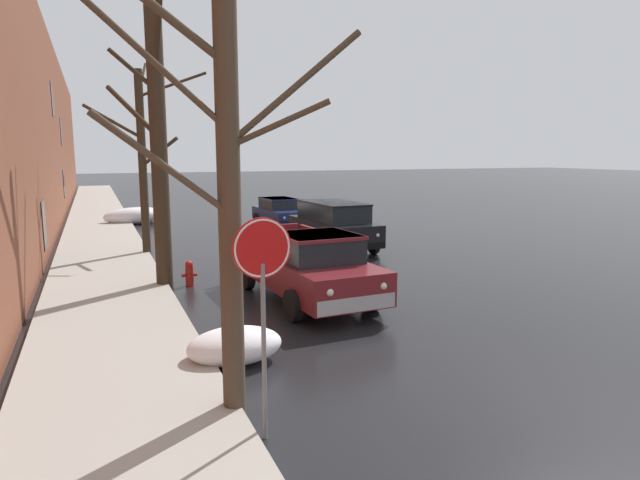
# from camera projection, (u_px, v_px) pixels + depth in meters

# --- Properties ---
(ground_plane) EXTENTS (200.00, 200.00, 0.00)m
(ground_plane) POSITION_uv_depth(u_px,v_px,m) (561.00, 401.00, 8.04)
(ground_plane) COLOR black
(left_sidewalk_slab) EXTENTS (3.09, 80.00, 0.14)m
(left_sidewalk_slab) POSITION_uv_depth(u_px,v_px,m) (101.00, 241.00, 22.13)
(left_sidewalk_slab) COLOR #A8A399
(left_sidewalk_slab) RESTS_ON ground
(brick_townhouse_facade) EXTENTS (0.63, 80.00, 9.50)m
(brick_townhouse_facade) POSITION_uv_depth(u_px,v_px,m) (36.00, 123.00, 20.62)
(brick_townhouse_facade) COLOR brown
(brick_townhouse_facade) RESTS_ON ground
(snow_bank_near_corner_left) EXTENTS (2.97, 1.25, 0.78)m
(snow_bank_near_corner_left) POSITION_uv_depth(u_px,v_px,m) (138.00, 215.00, 28.97)
(snow_bank_near_corner_left) COLOR white
(snow_bank_near_corner_left) RESTS_ON ground
(snow_bank_along_left_kerb) EXTENTS (2.09, 0.95, 0.76)m
(snow_bank_along_left_kerb) POSITION_uv_depth(u_px,v_px,m) (290.00, 211.00, 30.70)
(snow_bank_along_left_kerb) COLOR white
(snow_bank_along_left_kerb) RESTS_ON ground
(snow_bank_mid_block_left) EXTENTS (2.72, 1.02, 0.83)m
(snow_bank_mid_block_left) POSITION_uv_depth(u_px,v_px,m) (132.00, 217.00, 27.82)
(snow_bank_mid_block_left) COLOR white
(snow_bank_mid_block_left) RESTS_ON ground
(snow_bank_near_corner_right) EXTENTS (2.39, 1.40, 0.81)m
(snow_bank_near_corner_right) POSITION_uv_depth(u_px,v_px,m) (324.00, 219.00, 26.76)
(snow_bank_near_corner_right) COLOR white
(snow_bank_near_corner_right) RESTS_ON ground
(snow_bank_along_right_kerb) EXTENTS (1.67, 1.05, 0.64)m
(snow_bank_along_right_kerb) POSITION_uv_depth(u_px,v_px,m) (233.00, 345.00, 9.47)
(snow_bank_along_right_kerb) COLOR white
(snow_bank_along_right_kerb) RESTS_ON ground
(bare_tree_at_the_corner) EXTENTS (3.78, 0.83, 6.17)m
(bare_tree_at_the_corner) POSITION_uv_depth(u_px,v_px,m) (225.00, 192.00, 7.13)
(bare_tree_at_the_corner) COLOR #4C3D2D
(bare_tree_at_the_corner) RESTS_ON ground
(bare_tree_second_along_sidewalk) EXTENTS (1.40, 3.57, 7.49)m
(bare_tree_second_along_sidewalk) POSITION_uv_depth(u_px,v_px,m) (158.00, 145.00, 14.17)
(bare_tree_second_along_sidewalk) COLOR #382B1E
(bare_tree_second_along_sidewalk) RESTS_ON ground
(bare_tree_mid_block) EXTENTS (4.13, 2.39, 6.88)m
(bare_tree_mid_block) POSITION_uv_depth(u_px,v_px,m) (143.00, 155.00, 18.97)
(bare_tree_mid_block) COLOR #382B1E
(bare_tree_mid_block) RESTS_ON ground
(pickup_truck_maroon_approaching_near_lane) EXTENTS (2.38, 5.49, 1.76)m
(pickup_truck_maroon_approaching_near_lane) POSITION_uv_depth(u_px,v_px,m) (307.00, 265.00, 13.44)
(pickup_truck_maroon_approaching_near_lane) COLOR maroon
(pickup_truck_maroon_approaching_near_lane) RESTS_ON ground
(suv_black_parked_kerbside_close) EXTENTS (2.22, 4.57, 1.82)m
(suv_black_parked_kerbside_close) POSITION_uv_depth(u_px,v_px,m) (333.00, 224.00, 20.46)
(suv_black_parked_kerbside_close) COLOR black
(suv_black_parked_kerbside_close) RESTS_ON ground
(sedan_darkblue_parked_kerbside_mid) EXTENTS (1.97, 4.04, 1.42)m
(sedan_darkblue_parked_kerbside_mid) POSITION_uv_depth(u_px,v_px,m) (280.00, 212.00, 26.98)
(sedan_darkblue_parked_kerbside_mid) COLOR navy
(sedan_darkblue_parked_kerbside_mid) RESTS_ON ground
(fire_hydrant) EXTENTS (0.42, 0.22, 0.71)m
(fire_hydrant) POSITION_uv_depth(u_px,v_px,m) (189.00, 273.00, 14.97)
(fire_hydrant) COLOR #B21E19
(fire_hydrant) RESTS_ON ground
(stop_sign_at_corner) EXTENTS (0.76, 0.09, 2.87)m
(stop_sign_at_corner) POSITION_uv_depth(u_px,v_px,m) (263.00, 269.00, 6.65)
(stop_sign_at_corner) COLOR slate
(stop_sign_at_corner) RESTS_ON ground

